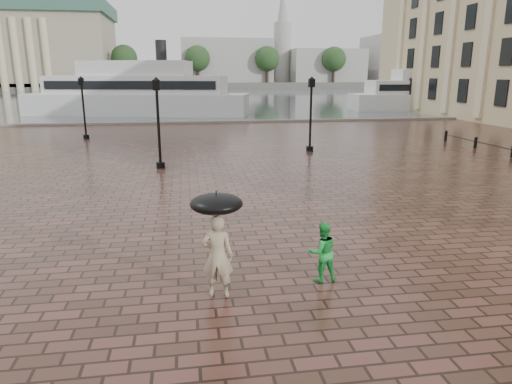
{
  "coord_description": "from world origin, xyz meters",
  "views": [
    {
      "loc": [
        -4.68,
        -13.49,
        4.67
      ],
      "look_at": [
        -2.74,
        -1.01,
        1.4
      ],
      "focal_mm": 32.0,
      "sensor_mm": 36.0,
      "label": 1
    }
  ],
  "objects_px": {
    "adult_pedestrian": "(218,256)",
    "street_lamps": "(179,113)",
    "ferry_near": "(138,93)",
    "ferry_far": "(434,93)",
    "child_pedestrian": "(322,252)"
  },
  "relations": [
    {
      "from": "child_pedestrian",
      "to": "ferry_far",
      "type": "xyz_separation_m",
      "value": [
        30.09,
        48.49,
        1.47
      ]
    },
    {
      "from": "child_pedestrian",
      "to": "street_lamps",
      "type": "bearing_deg",
      "value": -86.34
    },
    {
      "from": "adult_pedestrian",
      "to": "ferry_near",
      "type": "height_order",
      "value": "ferry_near"
    },
    {
      "from": "child_pedestrian",
      "to": "adult_pedestrian",
      "type": "bearing_deg",
      "value": 3.06
    },
    {
      "from": "ferry_far",
      "to": "adult_pedestrian",
      "type": "bearing_deg",
      "value": -120.14
    },
    {
      "from": "adult_pedestrian",
      "to": "street_lamps",
      "type": "bearing_deg",
      "value": -75.3
    },
    {
      "from": "adult_pedestrian",
      "to": "child_pedestrian",
      "type": "relative_size",
      "value": 1.3
    },
    {
      "from": "adult_pedestrian",
      "to": "ferry_near",
      "type": "relative_size",
      "value": 0.07
    },
    {
      "from": "child_pedestrian",
      "to": "ferry_far",
      "type": "bearing_deg",
      "value": -127.91
    },
    {
      "from": "adult_pedestrian",
      "to": "ferry_near",
      "type": "bearing_deg",
      "value": -70.7
    },
    {
      "from": "child_pedestrian",
      "to": "ferry_near",
      "type": "height_order",
      "value": "ferry_near"
    },
    {
      "from": "adult_pedestrian",
      "to": "ferry_near",
      "type": "distance_m",
      "value": 47.14
    },
    {
      "from": "street_lamps",
      "to": "ferry_far",
      "type": "bearing_deg",
      "value": 41.06
    },
    {
      "from": "street_lamps",
      "to": "adult_pedestrian",
      "type": "xyz_separation_m",
      "value": [
        0.9,
        -19.77,
        -1.4
      ]
    },
    {
      "from": "street_lamps",
      "to": "ferry_near",
      "type": "height_order",
      "value": "ferry_near"
    }
  ]
}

